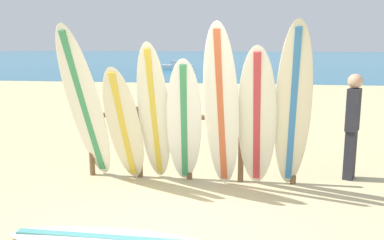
{
  "coord_description": "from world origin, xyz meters",
  "views": [
    {
      "loc": [
        0.83,
        -4.46,
        2.21
      ],
      "look_at": [
        -0.08,
        2.28,
        0.93
      ],
      "focal_mm": 38.78,
      "sensor_mm": 36.0,
      "label": 1
    }
  ],
  "objects_px": {
    "surfboard_leaning_center_right": "(221,109)",
    "surfboard_lying_on_sand": "(108,240)",
    "surfboard_leaning_far_left": "(85,106)",
    "surfboard_leaning_center": "(184,124)",
    "surfboard_leaning_right": "(257,119)",
    "beachgoer_standing": "(352,122)",
    "surfboard_leaning_center_left": "(154,116)",
    "surfboard_leaning_far_right": "(293,109)",
    "surfboard_rack": "(189,136)",
    "small_boat_offshore": "(177,66)",
    "surfboard_leaning_left": "(124,126)"
  },
  "relations": [
    {
      "from": "surfboard_leaning_far_right",
      "to": "beachgoer_standing",
      "type": "relative_size",
      "value": 1.47
    },
    {
      "from": "beachgoer_standing",
      "to": "surfboard_leaning_far_right",
      "type": "bearing_deg",
      "value": -143.49
    },
    {
      "from": "surfboard_leaning_center_left",
      "to": "surfboard_lying_on_sand",
      "type": "bearing_deg",
      "value": -93.62
    },
    {
      "from": "surfboard_leaning_center",
      "to": "small_boat_offshore",
      "type": "distance_m",
      "value": 28.62
    },
    {
      "from": "surfboard_leaning_center_left",
      "to": "surfboard_leaning_right",
      "type": "relative_size",
      "value": 1.02
    },
    {
      "from": "surfboard_leaning_left",
      "to": "beachgoer_standing",
      "type": "bearing_deg",
      "value": 12.19
    },
    {
      "from": "beachgoer_standing",
      "to": "surfboard_leaning_far_left",
      "type": "bearing_deg",
      "value": -169.59
    },
    {
      "from": "surfboard_leaning_far_left",
      "to": "surfboard_leaning_center_left",
      "type": "bearing_deg",
      "value": -0.65
    },
    {
      "from": "surfboard_leaning_left",
      "to": "surfboard_leaning_far_left",
      "type": "bearing_deg",
      "value": 179.78
    },
    {
      "from": "surfboard_leaning_center_right",
      "to": "beachgoer_standing",
      "type": "distance_m",
      "value": 2.23
    },
    {
      "from": "surfboard_leaning_far_left",
      "to": "surfboard_leaning_center",
      "type": "height_order",
      "value": "surfboard_leaning_far_left"
    },
    {
      "from": "surfboard_rack",
      "to": "surfboard_leaning_center_right",
      "type": "height_order",
      "value": "surfboard_leaning_center_right"
    },
    {
      "from": "surfboard_leaning_center_right",
      "to": "small_boat_offshore",
      "type": "distance_m",
      "value": 28.77
    },
    {
      "from": "surfboard_lying_on_sand",
      "to": "small_boat_offshore",
      "type": "height_order",
      "value": "small_boat_offshore"
    },
    {
      "from": "surfboard_rack",
      "to": "beachgoer_standing",
      "type": "xyz_separation_m",
      "value": [
        2.59,
        0.37,
        0.22
      ]
    },
    {
      "from": "surfboard_rack",
      "to": "surfboard_leaning_far_right",
      "type": "bearing_deg",
      "value": -13.89
    },
    {
      "from": "surfboard_leaning_center_left",
      "to": "surfboard_leaning_center",
      "type": "distance_m",
      "value": 0.47
    },
    {
      "from": "surfboard_leaning_left",
      "to": "surfboard_leaning_center_right",
      "type": "relative_size",
      "value": 0.75
    },
    {
      "from": "surfboard_leaning_far_left",
      "to": "surfboard_lying_on_sand",
      "type": "relative_size",
      "value": 1.06
    },
    {
      "from": "beachgoer_standing",
      "to": "surfboard_leaning_left",
      "type": "bearing_deg",
      "value": -167.81
    },
    {
      "from": "surfboard_leaning_center_right",
      "to": "surfboard_lying_on_sand",
      "type": "xyz_separation_m",
      "value": [
        -1.13,
        -1.85,
        -1.22
      ]
    },
    {
      "from": "surfboard_leaning_far_left",
      "to": "surfboard_lying_on_sand",
      "type": "bearing_deg",
      "value": -62.88
    },
    {
      "from": "surfboard_leaning_center_left",
      "to": "surfboard_leaning_center_right",
      "type": "relative_size",
      "value": 0.89
    },
    {
      "from": "surfboard_leaning_far_left",
      "to": "surfboard_leaning_far_right",
      "type": "xyz_separation_m",
      "value": [
        3.14,
        0.01,
        0.02
      ]
    },
    {
      "from": "surfboard_leaning_far_left",
      "to": "surfboard_leaning_center_right",
      "type": "bearing_deg",
      "value": -1.4
    },
    {
      "from": "surfboard_leaning_center_right",
      "to": "small_boat_offshore",
      "type": "bearing_deg",
      "value": 101.11
    },
    {
      "from": "surfboard_rack",
      "to": "surfboard_leaning_far_right",
      "type": "distance_m",
      "value": 1.7
    },
    {
      "from": "surfboard_leaning_far_left",
      "to": "surfboard_leaning_center_left",
      "type": "height_order",
      "value": "surfboard_leaning_far_left"
    },
    {
      "from": "surfboard_leaning_center_right",
      "to": "surfboard_leaning_right",
      "type": "xyz_separation_m",
      "value": [
        0.52,
        0.08,
        -0.16
      ]
    },
    {
      "from": "surfboard_leaning_right",
      "to": "beachgoer_standing",
      "type": "xyz_separation_m",
      "value": [
        1.53,
        0.74,
        -0.14
      ]
    },
    {
      "from": "surfboard_leaning_center",
      "to": "beachgoer_standing",
      "type": "distance_m",
      "value": 2.73
    },
    {
      "from": "surfboard_lying_on_sand",
      "to": "surfboard_leaning_center_right",
      "type": "bearing_deg",
      "value": 58.56
    },
    {
      "from": "surfboard_leaning_far_left",
      "to": "beachgoer_standing",
      "type": "bearing_deg",
      "value": 10.41
    },
    {
      "from": "surfboard_leaning_left",
      "to": "surfboard_leaning_center",
      "type": "distance_m",
      "value": 0.94
    },
    {
      "from": "surfboard_leaning_center_right",
      "to": "surfboard_leaning_far_left",
      "type": "bearing_deg",
      "value": 178.6
    },
    {
      "from": "surfboard_leaning_center_right",
      "to": "surfboard_leaning_far_right",
      "type": "bearing_deg",
      "value": 3.29
    },
    {
      "from": "surfboard_leaning_right",
      "to": "surfboard_lying_on_sand",
      "type": "bearing_deg",
      "value": -130.61
    },
    {
      "from": "surfboard_leaning_center_right",
      "to": "surfboard_leaning_far_right",
      "type": "relative_size",
      "value": 0.99
    },
    {
      "from": "surfboard_leaning_far_left",
      "to": "small_boat_offshore",
      "type": "relative_size",
      "value": 0.93
    },
    {
      "from": "surfboard_leaning_right",
      "to": "surfboard_rack",
      "type": "bearing_deg",
      "value": 160.91
    },
    {
      "from": "surfboard_rack",
      "to": "small_boat_offshore",
      "type": "relative_size",
      "value": 1.27
    },
    {
      "from": "surfboard_leaning_far_right",
      "to": "beachgoer_standing",
      "type": "bearing_deg",
      "value": 36.51
    },
    {
      "from": "surfboard_leaning_center_right",
      "to": "surfboard_leaning_center",
      "type": "bearing_deg",
      "value": 176.09
    },
    {
      "from": "surfboard_leaning_center",
      "to": "surfboard_rack",
      "type": "bearing_deg",
      "value": 86.75
    },
    {
      "from": "surfboard_lying_on_sand",
      "to": "beachgoer_standing",
      "type": "bearing_deg",
      "value": 39.93
    },
    {
      "from": "surfboard_leaning_center_left",
      "to": "surfboard_leaning_far_right",
      "type": "xyz_separation_m",
      "value": [
        2.05,
        0.02,
        0.15
      ]
    },
    {
      "from": "surfboard_leaning_center",
      "to": "surfboard_leaning_far_right",
      "type": "bearing_deg",
      "value": 0.77
    },
    {
      "from": "beachgoer_standing",
      "to": "surfboard_rack",
      "type": "bearing_deg",
      "value": -171.87
    },
    {
      "from": "surfboard_leaning_center",
      "to": "surfboard_leaning_far_right",
      "type": "relative_size",
      "value": 0.79
    },
    {
      "from": "surfboard_leaning_center_right",
      "to": "surfboard_lying_on_sand",
      "type": "height_order",
      "value": "surfboard_leaning_center_right"
    }
  ]
}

